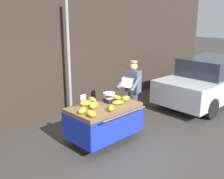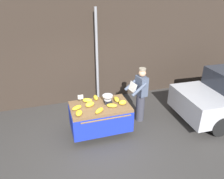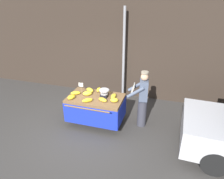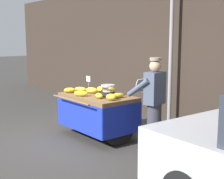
# 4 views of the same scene
# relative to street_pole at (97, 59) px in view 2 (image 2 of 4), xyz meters

# --- Properties ---
(ground_plane) EXTENTS (60.00, 60.00, 0.00)m
(ground_plane) POSITION_rel_street_pole_xyz_m (-0.50, -2.46, -1.62)
(ground_plane) COLOR #383533
(back_wall) EXTENTS (16.00, 0.24, 3.50)m
(back_wall) POSITION_rel_street_pole_xyz_m (-0.50, 0.40, 0.13)
(back_wall) COLOR #332821
(back_wall) RESTS_ON ground
(street_pole) EXTENTS (0.09, 0.09, 3.25)m
(street_pole) POSITION_rel_street_pole_xyz_m (0.00, 0.00, 0.00)
(street_pole) COLOR gray
(street_pole) RESTS_ON ground
(banana_cart) EXTENTS (1.62, 1.18, 0.89)m
(banana_cart) POSITION_rel_street_pole_xyz_m (-0.38, -1.81, -0.98)
(banana_cart) COLOR brown
(banana_cart) RESTS_ON ground
(weighing_scale) EXTENTS (0.28, 0.28, 0.24)m
(weighing_scale) POSITION_rel_street_pole_xyz_m (-0.13, -1.73, -0.61)
(weighing_scale) COLOR black
(weighing_scale) RESTS_ON banana_cart
(price_sign) EXTENTS (0.14, 0.01, 0.34)m
(price_sign) POSITION_rel_street_pole_xyz_m (-0.87, -1.70, -0.49)
(price_sign) COLOR #997A51
(price_sign) RESTS_ON banana_cart
(banana_bunch_0) EXTENTS (0.30, 0.27, 0.12)m
(banana_bunch_0) POSITION_rel_street_pole_xyz_m (-0.48, -2.15, -0.67)
(banana_bunch_0) COLOR gold
(banana_bunch_0) RESTS_ON banana_cart
(banana_bunch_1) EXTENTS (0.32, 0.26, 0.10)m
(banana_bunch_1) POSITION_rel_street_pole_xyz_m (-1.00, -1.82, -0.68)
(banana_bunch_1) COLOR gold
(banana_bunch_1) RESTS_ON banana_cart
(banana_bunch_2) EXTENTS (0.31, 0.27, 0.13)m
(banana_bunch_2) POSITION_rel_street_pole_xyz_m (-0.64, -1.77, -0.67)
(banana_bunch_2) COLOR yellow
(banana_bunch_2) RESTS_ON banana_cart
(banana_bunch_3) EXTENTS (0.12, 0.24, 0.12)m
(banana_bunch_3) POSITION_rel_street_pole_xyz_m (-0.41, -1.44, -0.67)
(banana_bunch_3) COLOR gold
(banana_bunch_3) RESTS_ON banana_cart
(banana_bunch_4) EXTENTS (0.31, 0.24, 0.10)m
(banana_bunch_4) POSITION_rel_street_pole_xyz_m (-0.09, -1.98, -0.68)
(banana_bunch_4) COLOR gold
(banana_bunch_4) RESTS_ON banana_cart
(banana_bunch_5) EXTENTS (0.23, 0.29, 0.11)m
(banana_bunch_5) POSITION_rel_street_pole_xyz_m (-0.99, -2.10, -0.68)
(banana_bunch_5) COLOR gold
(banana_bunch_5) RESTS_ON banana_cart
(banana_bunch_6) EXTENTS (0.30, 0.25, 0.12)m
(banana_bunch_6) POSITION_rel_street_pole_xyz_m (-0.66, -1.53, -0.67)
(banana_bunch_6) COLOR yellow
(banana_bunch_6) RESTS_ON banana_cart
(banana_bunch_7) EXTENTS (0.15, 0.29, 0.10)m
(banana_bunch_7) POSITION_rel_street_pole_xyz_m (0.13, -1.69, -0.68)
(banana_bunch_7) COLOR gold
(banana_bunch_7) RESTS_ON banana_cart
(banana_bunch_8) EXTENTS (0.25, 0.20, 0.12)m
(banana_bunch_8) POSITION_rel_street_pole_xyz_m (0.23, -1.93, -0.67)
(banana_bunch_8) COLOR gold
(banana_bunch_8) RESTS_ON banana_cart
(vendor_person) EXTENTS (0.63, 0.58, 1.71)m
(vendor_person) POSITION_rel_street_pole_xyz_m (0.94, -1.52, -0.75)
(vendor_person) COLOR #383842
(vendor_person) RESTS_ON ground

